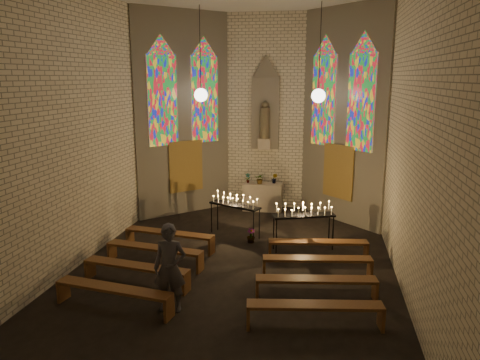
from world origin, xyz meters
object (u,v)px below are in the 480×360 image
altar (263,197)px  visitor (170,268)px  aisle_flower_pot (251,236)px  votive_stand_right (304,212)px  votive_stand_left (235,202)px

altar → visitor: (-0.90, -7.79, 0.44)m
aisle_flower_pot → visitor: 4.48m
aisle_flower_pot → altar: bearing=91.9°
aisle_flower_pot → votive_stand_right: size_ratio=0.24×
votive_stand_left → votive_stand_right: (2.12, -0.81, 0.04)m
altar → votive_stand_left: size_ratio=0.83×
altar → votive_stand_right: bearing=-66.4°
votive_stand_left → visitor: visitor is taller
visitor → votive_stand_right: bearing=53.1°
votive_stand_right → visitor: bearing=-141.6°
altar → votive_stand_left: 3.05m
votive_stand_left → visitor: (-0.43, -4.83, -0.12)m
altar → votive_stand_left: votive_stand_left is taller
aisle_flower_pot → visitor: size_ratio=0.23×
aisle_flower_pot → votive_stand_right: votive_stand_right is taller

